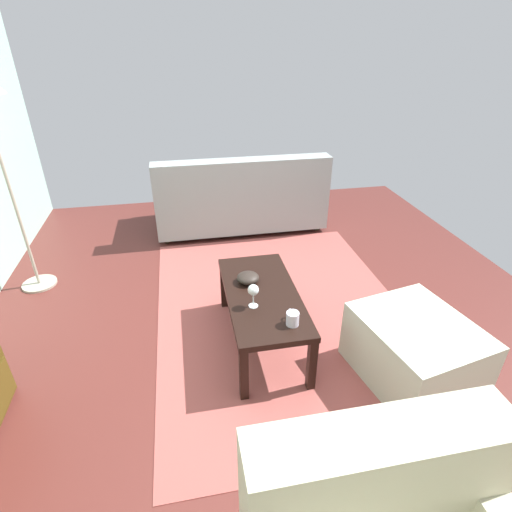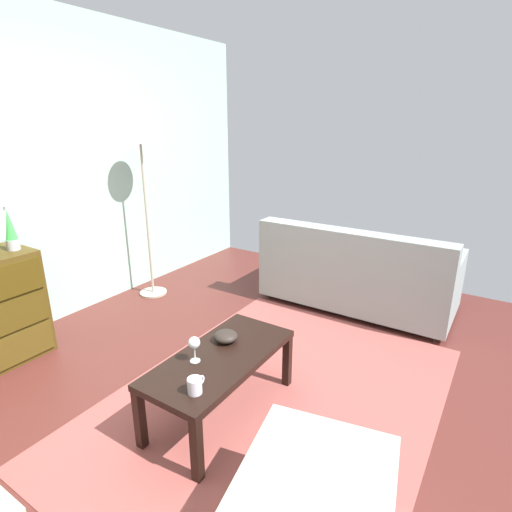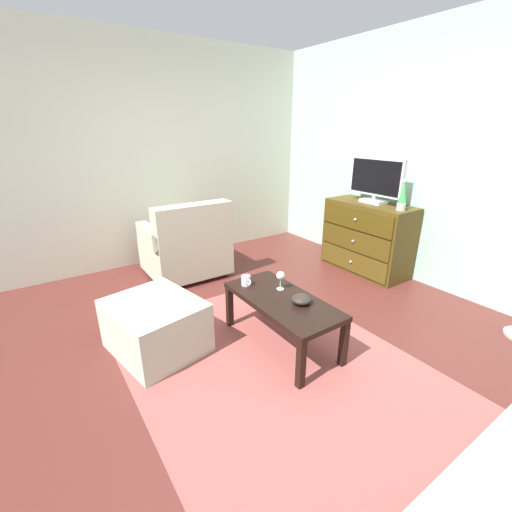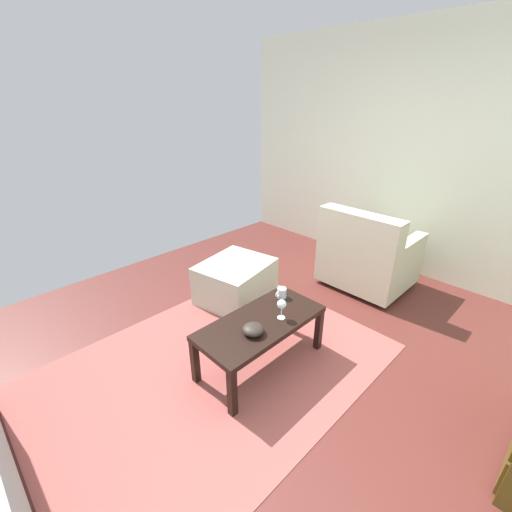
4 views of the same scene
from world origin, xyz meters
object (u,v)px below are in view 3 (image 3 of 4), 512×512
object	(u,v)px
tv	(376,180)
coffee_table	(282,304)
lava_lamp	(403,197)
bowl_decorative	(302,299)
ottoman	(156,326)
wine_glass	(281,276)
mug	(246,281)
dresser	(367,238)
armchair	(187,247)

from	to	relation	value
tv	coffee_table	bearing A→B (deg)	-71.01
lava_lamp	bowl_decorative	xyz separation A→B (m)	(0.37, -1.68, -0.53)
coffee_table	ottoman	size ratio (longest dim) A/B	1.43
tv	wine_glass	bearing A→B (deg)	-74.10
tv	mug	world-z (taller)	tv
dresser	lava_lamp	bearing A→B (deg)	-5.99
coffee_table	armchair	bearing A→B (deg)	-177.82
dresser	coffee_table	world-z (taller)	dresser
ottoman	bowl_decorative	bearing A→B (deg)	55.13
dresser	ottoman	world-z (taller)	dresser
lava_lamp	bowl_decorative	world-z (taller)	lava_lamp
mug	ottoman	bearing A→B (deg)	-100.98
dresser	lava_lamp	distance (m)	0.70
wine_glass	armchair	size ratio (longest dim) A/B	0.18
ottoman	tv	bearing A→B (deg)	92.77
armchair	ottoman	distance (m)	1.44
armchair	lava_lamp	bearing A→B (deg)	50.93
lava_lamp	armchair	size ratio (longest dim) A/B	0.37
dresser	mug	bearing A→B (deg)	-81.43
wine_glass	armchair	distance (m)	1.58
coffee_table	mug	size ratio (longest dim) A/B	8.77
tv	wine_glass	world-z (taller)	tv
lava_lamp	coffee_table	bearing A→B (deg)	-82.73
mug	bowl_decorative	bearing A→B (deg)	19.49
tv	lava_lamp	distance (m)	0.42
dresser	bowl_decorative	distance (m)	1.89
mug	ottoman	distance (m)	0.80
lava_lamp	coffee_table	distance (m)	1.87
lava_lamp	mug	world-z (taller)	lava_lamp
wine_glass	bowl_decorative	distance (m)	0.29
dresser	armchair	distance (m)	2.13
mug	bowl_decorative	size ratio (longest dim) A/B	0.74
tv	ottoman	world-z (taller)	tv
armchair	tv	bearing A→B (deg)	60.37
wine_glass	armchair	world-z (taller)	armchair
lava_lamp	ottoman	distance (m)	2.73
wine_glass	armchair	xyz separation A→B (m)	(-1.56, -0.15, -0.17)
wine_glass	bowl_decorative	bearing A→B (deg)	-3.20
dresser	bowl_decorative	xyz separation A→B (m)	(0.78, -1.72, 0.03)
dresser	armchair	size ratio (longest dim) A/B	1.15
armchair	ottoman	size ratio (longest dim) A/B	1.28
ottoman	lava_lamp	bearing A→B (deg)	84.02
coffee_table	tv	bearing A→B (deg)	108.99
coffee_table	bowl_decorative	xyz separation A→B (m)	(0.15, 0.07, 0.09)
dresser	tv	size ratio (longest dim) A/B	1.50
dresser	mug	size ratio (longest dim) A/B	9.01
lava_lamp	mug	bearing A→B (deg)	-93.94
coffee_table	bowl_decorative	bearing A→B (deg)	25.05
lava_lamp	bowl_decorative	distance (m)	1.80
mug	ottoman	world-z (taller)	mug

